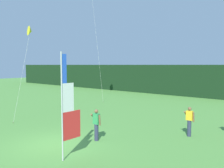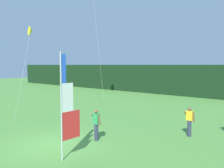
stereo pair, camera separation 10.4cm
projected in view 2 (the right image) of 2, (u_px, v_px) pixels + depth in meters
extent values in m
plane|color=#518E3D|center=(53.00, 145.00, 12.11)|extent=(120.00, 120.00, 0.00)
cube|color=black|center=(209.00, 81.00, 29.47)|extent=(80.00, 2.40, 4.03)
cylinder|color=#B7B7BC|center=(61.00, 107.00, 9.90)|extent=(0.06, 0.06, 4.56)
cube|color=red|center=(71.00, 125.00, 10.36)|extent=(0.02, 0.97, 1.22)
cube|color=white|center=(67.00, 97.00, 10.12)|extent=(0.02, 0.60, 1.22)
cube|color=blue|center=(64.00, 69.00, 9.89)|extent=(0.02, 0.23, 1.22)
cylinder|color=#2D334C|center=(189.00, 128.00, 13.45)|extent=(0.22, 0.22, 0.92)
cube|color=yellow|center=(190.00, 116.00, 13.39)|extent=(0.36, 0.20, 0.53)
sphere|color=brown|center=(190.00, 109.00, 13.36)|extent=(0.20, 0.20, 0.20)
cylinder|color=brown|center=(186.00, 114.00, 13.58)|extent=(0.09, 0.48, 0.42)
cylinder|color=brown|center=(194.00, 117.00, 13.25)|extent=(0.09, 0.14, 0.56)
cylinder|color=#2D334C|center=(96.00, 132.00, 12.73)|extent=(0.22, 0.22, 0.89)
cube|color=#2D8E4C|center=(96.00, 119.00, 12.67)|extent=(0.36, 0.20, 0.57)
sphere|color=brown|center=(96.00, 111.00, 12.64)|extent=(0.20, 0.20, 0.20)
cylinder|color=brown|center=(94.00, 117.00, 12.86)|extent=(0.09, 0.48, 0.42)
cylinder|color=brown|center=(99.00, 120.00, 12.53)|extent=(0.09, 0.14, 0.56)
cylinder|color=brown|center=(104.00, 102.00, 25.52)|extent=(0.03, 0.03, 0.08)
cylinder|color=silver|center=(98.00, 47.00, 25.39)|extent=(1.39, 0.31, 11.87)
cylinder|color=brown|center=(14.00, 122.00, 16.60)|extent=(0.03, 0.03, 0.08)
cylinder|color=silver|center=(22.00, 76.00, 16.81)|extent=(0.20, 1.39, 6.41)
cone|color=yellow|center=(31.00, 31.00, 17.02)|extent=(0.76, 0.51, 0.72)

